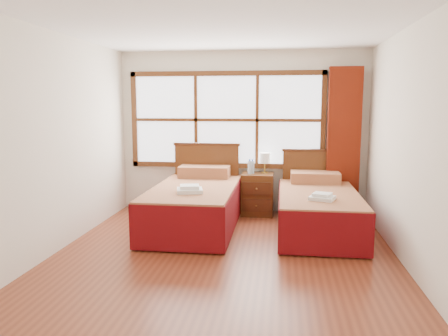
# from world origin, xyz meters

# --- Properties ---
(floor) EXTENTS (4.50, 4.50, 0.00)m
(floor) POSITION_xyz_m (0.00, 0.00, 0.00)
(floor) COLOR brown
(floor) RESTS_ON ground
(ceiling) EXTENTS (4.50, 4.50, 0.00)m
(ceiling) POSITION_xyz_m (0.00, 0.00, 2.60)
(ceiling) COLOR white
(ceiling) RESTS_ON wall_back
(wall_back) EXTENTS (4.00, 0.00, 4.00)m
(wall_back) POSITION_xyz_m (0.00, 2.25, 1.30)
(wall_back) COLOR silver
(wall_back) RESTS_ON floor
(wall_left) EXTENTS (0.00, 4.50, 4.50)m
(wall_left) POSITION_xyz_m (-2.00, 0.00, 1.30)
(wall_left) COLOR silver
(wall_left) RESTS_ON floor
(wall_right) EXTENTS (0.00, 4.50, 4.50)m
(wall_right) POSITION_xyz_m (2.00, 0.00, 1.30)
(wall_right) COLOR silver
(wall_right) RESTS_ON floor
(window) EXTENTS (3.16, 0.06, 1.56)m
(window) POSITION_xyz_m (-0.25, 2.21, 1.50)
(window) COLOR white
(window) RESTS_ON wall_back
(curtain) EXTENTS (0.50, 0.16, 2.30)m
(curtain) POSITION_xyz_m (1.60, 2.11, 1.17)
(curtain) COLOR maroon
(curtain) RESTS_ON wall_back
(bed_left) EXTENTS (1.16, 2.25, 1.13)m
(bed_left) POSITION_xyz_m (-0.56, 1.20, 0.34)
(bed_left) COLOR #3F1E0D
(bed_left) RESTS_ON floor
(bed_right) EXTENTS (1.08, 2.10, 1.05)m
(bed_right) POSITION_xyz_m (1.17, 1.20, 0.32)
(bed_right) COLOR #3F1E0D
(bed_right) RESTS_ON floor
(nightstand) EXTENTS (0.50, 0.49, 0.66)m
(nightstand) POSITION_xyz_m (0.28, 1.99, 0.33)
(nightstand) COLOR #502A11
(nightstand) RESTS_ON floor
(towels_left) EXTENTS (0.39, 0.36, 0.10)m
(towels_left) POSITION_xyz_m (-0.54, 0.68, 0.65)
(towels_left) COLOR white
(towels_left) RESTS_ON bed_left
(towels_right) EXTENTS (0.36, 0.34, 0.09)m
(towels_right) POSITION_xyz_m (1.17, 0.65, 0.60)
(towels_right) COLOR white
(towels_right) RESTS_ON bed_right
(lamp) EXTENTS (0.17, 0.17, 0.32)m
(lamp) POSITION_xyz_m (0.39, 2.08, 0.89)
(lamp) COLOR #B49339
(lamp) RESTS_ON nightstand
(bottle_near) EXTENTS (0.06, 0.06, 0.24)m
(bottle_near) POSITION_xyz_m (0.16, 1.94, 0.77)
(bottle_near) COLOR #AAC4DB
(bottle_near) RESTS_ON nightstand
(bottle_far) EXTENTS (0.06, 0.06, 0.23)m
(bottle_far) POSITION_xyz_m (0.20, 1.99, 0.77)
(bottle_far) COLOR #AAC4DB
(bottle_far) RESTS_ON nightstand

